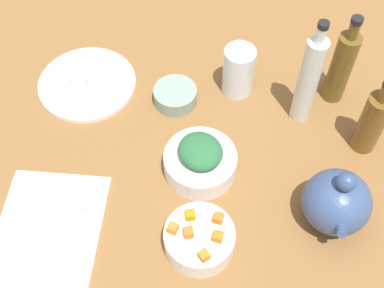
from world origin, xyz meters
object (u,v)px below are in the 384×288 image
object	(u,v)px
bowl_small_side	(175,96)
bowl_carrots	(199,239)
bottle_3	(341,66)
plate_tofu	(87,84)
bottle_0	(308,80)
teapot	(337,202)
cutting_board	(47,236)
drinking_glass_0	(238,71)
bottle_2	(373,121)
bowl_greens	(200,163)

from	to	relation	value
bowl_small_side	bowl_carrots	bearing A→B (deg)	14.16
bowl_small_side	bottle_3	size ratio (longest dim) A/B	0.42
bowl_carrots	bowl_small_side	world-z (taller)	bowl_carrots
plate_tofu	bowl_small_side	distance (cm)	22.19
bowl_carrots	bottle_0	bearing A→B (deg)	150.04
plate_tofu	teapot	world-z (taller)	teapot
cutting_board	bowl_small_side	xyz separation A→B (cm)	(-37.61, 21.13, 1.45)
teapot	drinking_glass_0	world-z (taller)	teapot
bottle_3	bottle_0	bearing A→B (deg)	-49.15
teapot	bottle_0	world-z (taller)	bottle_0
teapot	bottle_2	distance (cm)	20.88
bottle_0	teapot	bearing A→B (deg)	12.56
bowl_greens	bottle_0	bearing A→B (deg)	128.95
bowl_carrots	drinking_glass_0	world-z (taller)	drinking_glass_0
teapot	drinking_glass_0	bearing A→B (deg)	-147.49
bottle_2	bottle_3	distance (cm)	15.18
drinking_glass_0	bottle_0	bearing A→B (deg)	66.54
bowl_greens	bottle_0	distance (cm)	29.40
cutting_board	bowl_greens	bearing A→B (deg)	123.34
plate_tofu	drinking_glass_0	distance (cm)	36.83
bowl_small_side	drinking_glass_0	world-z (taller)	drinking_glass_0
bowl_greens	bottle_3	distance (cm)	39.00
bowl_greens	bowl_small_side	xyz separation A→B (cm)	(-18.68, -7.66, -0.69)
bowl_greens	drinking_glass_0	distance (cm)	25.15
cutting_board	drinking_glass_0	bearing A→B (deg)	140.45
bowl_carrots	teapot	distance (cm)	27.70
cutting_board	bowl_carrots	bearing A→B (deg)	92.75
plate_tofu	bowl_small_side	world-z (taller)	bowl_small_side
bowl_carrots	cutting_board	bearing A→B (deg)	-87.25
cutting_board	plate_tofu	world-z (taller)	plate_tofu
drinking_glass_0	bowl_greens	bearing A→B (deg)	-15.51
bowl_carrots	bottle_3	distance (cm)	50.93
bowl_greens	teapot	distance (cm)	29.01
cutting_board	bowl_small_side	world-z (taller)	bowl_small_side
cutting_board	bottle_2	distance (cm)	71.21
bottle_3	drinking_glass_0	bearing A→B (deg)	-89.07
cutting_board	teapot	world-z (taller)	teapot
plate_tofu	bowl_small_side	bearing A→B (deg)	82.96
cutting_board	drinking_glass_0	distance (cm)	55.95
bottle_0	drinking_glass_0	bearing A→B (deg)	-113.46
bowl_carrots	bowl_small_side	distance (cm)	37.30
bottle_0	plate_tofu	bearing A→B (deg)	-94.37
plate_tofu	teapot	size ratio (longest dim) A/B	1.48
bowl_greens	bottle_3	bearing A→B (deg)	129.47
bowl_greens	bowl_carrots	size ratio (longest dim) A/B	1.13
cutting_board	teapot	bearing A→B (deg)	100.39
bowl_carrots	bottle_2	bearing A→B (deg)	129.36
bowl_carrots	teapot	xyz separation A→B (cm)	(-8.85, 25.97, 3.84)
plate_tofu	bottle_0	world-z (taller)	bottle_0
cutting_board	bowl_carrots	size ratio (longest dim) A/B	2.08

